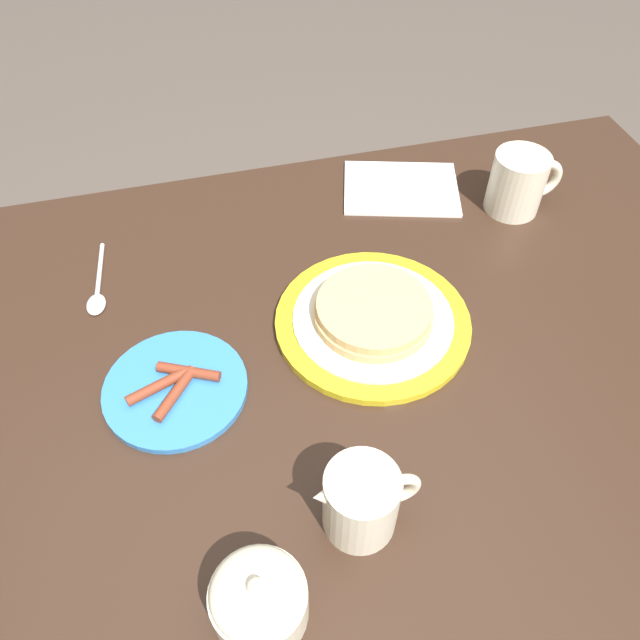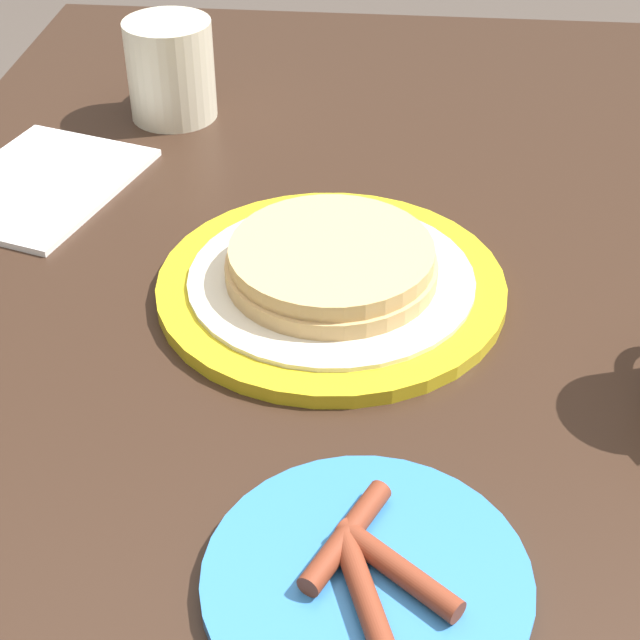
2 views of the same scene
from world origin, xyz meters
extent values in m
plane|color=#51473F|center=(0.00, 0.00, 0.00)|extent=(8.00, 8.00, 0.00)
cube|color=#332116|center=(0.00, 0.00, 0.74)|extent=(1.31, 0.87, 0.03)
cube|color=#332116|center=(-0.60, 0.38, 0.36)|extent=(0.07, 0.07, 0.73)
cube|color=#332116|center=(0.60, 0.38, 0.36)|extent=(0.07, 0.07, 0.73)
cylinder|color=gold|center=(0.04, 0.03, 0.76)|extent=(0.27, 0.27, 0.01)
cylinder|color=beige|center=(0.04, 0.03, 0.77)|extent=(0.22, 0.22, 0.00)
cylinder|color=tan|center=(0.04, 0.03, 0.78)|extent=(0.17, 0.17, 0.01)
cylinder|color=tan|center=(0.04, 0.03, 0.79)|extent=(0.16, 0.16, 0.01)
cylinder|color=#337AC6|center=(-0.24, -0.01, 0.76)|extent=(0.19, 0.19, 0.01)
cylinder|color=brown|center=(-0.26, -0.01, 0.77)|extent=(0.08, 0.04, 0.01)
cylinder|color=brown|center=(-0.22, 0.00, 0.77)|extent=(0.08, 0.05, 0.01)
cylinder|color=brown|center=(-0.24, -0.03, 0.77)|extent=(0.06, 0.07, 0.01)
cylinder|color=beige|center=(0.34, 0.22, 0.81)|extent=(0.09, 0.09, 0.10)
torus|color=beige|center=(0.38, 0.22, 0.81)|extent=(0.07, 0.01, 0.07)
cylinder|color=#472819|center=(0.34, 0.22, 0.85)|extent=(0.08, 0.08, 0.00)
cylinder|color=beige|center=(-0.07, -0.24, 0.80)|extent=(0.08, 0.08, 0.09)
cone|color=beige|center=(-0.10, -0.24, 0.84)|extent=(0.04, 0.04, 0.04)
torus|color=beige|center=(-0.03, -0.24, 0.81)|extent=(0.05, 0.01, 0.05)
cylinder|color=beige|center=(-0.19, -0.31, 0.78)|extent=(0.10, 0.10, 0.05)
ellipsoid|color=beige|center=(-0.19, -0.31, 0.82)|extent=(0.09, 0.09, 0.03)
sphere|color=beige|center=(-0.19, -0.31, 0.83)|extent=(0.02, 0.02, 0.02)
cube|color=white|center=(0.18, 0.31, 0.76)|extent=(0.23, 0.20, 0.01)
cylinder|color=silver|center=(-0.33, 0.24, 0.76)|extent=(0.02, 0.11, 0.01)
ellipsoid|color=silver|center=(-0.34, 0.16, 0.76)|extent=(0.03, 0.04, 0.01)
camera|label=1|loc=(-0.18, -0.50, 1.43)|focal=35.00mm
camera|label=2|loc=(-0.59, -0.02, 1.21)|focal=55.00mm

